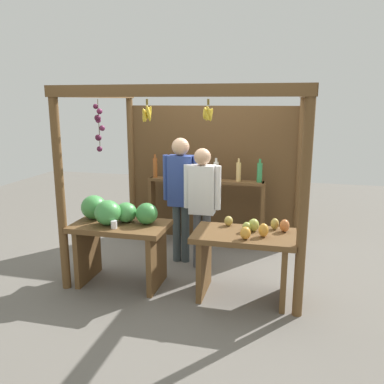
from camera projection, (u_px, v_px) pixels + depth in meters
ground_plane at (196, 263)px, 5.40m from camera, size 12.00×12.00×0.00m
market_stall at (203, 158)px, 5.52m from camera, size 2.74×2.20×2.30m
fruit_counter_left at (117, 227)px, 4.70m from camera, size 1.12×0.64×1.03m
fruit_counter_right at (245, 250)px, 4.37m from camera, size 1.10×0.64×0.89m
bottle_shelf_unit at (206, 193)px, 5.97m from camera, size 1.76×0.22×1.36m
vendor_man at (181, 189)px, 5.26m from camera, size 0.48×0.23×1.68m
vendor_woman at (202, 198)px, 5.08m from camera, size 0.48×0.21×1.57m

